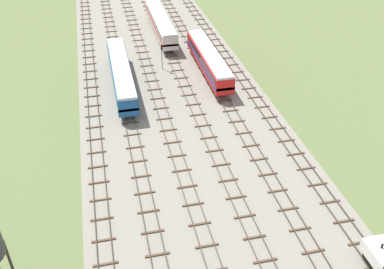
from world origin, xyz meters
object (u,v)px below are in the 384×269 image
(passenger_coach_left_mid, at_px, (121,73))
(signal_post_nearest, at_px, (162,54))
(passenger_coach_centre_far, at_px, (161,22))
(diesel_railcar_centre_right_midfar, at_px, (209,59))

(passenger_coach_left_mid, relative_size, signal_post_nearest, 4.77)
(passenger_coach_left_mid, distance_m, passenger_coach_centre_far, 23.28)
(passenger_coach_left_mid, bearing_deg, passenger_coach_centre_far, 65.03)
(passenger_coach_left_mid, xyz_separation_m, signal_post_nearest, (7.37, 5.12, 0.35))
(diesel_railcar_centre_right_midfar, xyz_separation_m, passenger_coach_centre_far, (-4.91, 19.28, 0.02))
(diesel_railcar_centre_right_midfar, relative_size, signal_post_nearest, 4.45)
(passenger_coach_left_mid, bearing_deg, diesel_railcar_centre_right_midfar, 7.07)
(diesel_railcar_centre_right_midfar, distance_m, passenger_coach_centre_far, 19.90)
(passenger_coach_left_mid, relative_size, diesel_railcar_centre_right_midfar, 1.07)
(passenger_coach_left_mid, xyz_separation_m, passenger_coach_centre_far, (9.83, 21.11, 0.00))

